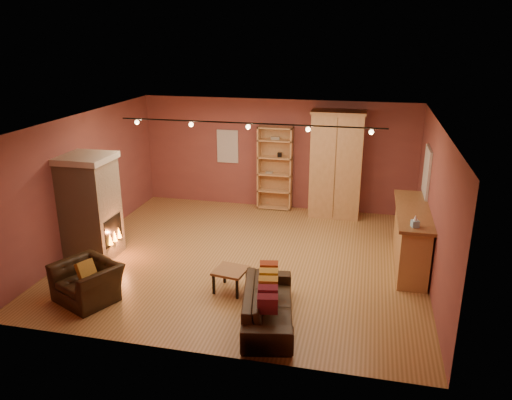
% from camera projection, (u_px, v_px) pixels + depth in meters
% --- Properties ---
extents(floor, '(7.00, 7.00, 0.00)m').
position_uv_depth(floor, '(246.00, 258.00, 10.17)').
color(floor, olive).
rests_on(floor, ground).
extents(ceiling, '(7.00, 7.00, 0.00)m').
position_uv_depth(ceiling, '(245.00, 121.00, 9.28)').
color(ceiling, brown).
rests_on(ceiling, back_wall).
extents(back_wall, '(7.00, 0.02, 2.80)m').
position_uv_depth(back_wall, '(277.00, 154.00, 12.72)').
color(back_wall, brown).
rests_on(back_wall, floor).
extents(left_wall, '(0.02, 6.50, 2.80)m').
position_uv_depth(left_wall, '(85.00, 181.00, 10.47)').
color(left_wall, brown).
rests_on(left_wall, floor).
extents(right_wall, '(0.02, 6.50, 2.80)m').
position_uv_depth(right_wall, '(434.00, 206.00, 8.98)').
color(right_wall, brown).
rests_on(right_wall, floor).
extents(fireplace, '(1.01, 0.98, 2.12)m').
position_uv_depth(fireplace, '(91.00, 207.00, 9.93)').
color(fireplace, tan).
rests_on(fireplace, floor).
extents(back_window, '(0.56, 0.04, 0.86)m').
position_uv_depth(back_window, '(228.00, 146.00, 12.94)').
color(back_window, beige).
rests_on(back_window, back_wall).
extents(bookcase, '(0.88, 0.34, 2.14)m').
position_uv_depth(bookcase, '(275.00, 167.00, 12.72)').
color(bookcase, tan).
rests_on(bookcase, floor).
extents(armoire, '(1.28, 0.73, 2.62)m').
position_uv_depth(armoire, '(336.00, 164.00, 12.12)').
color(armoire, tan).
rests_on(armoire, floor).
extents(bar_counter, '(0.64, 2.43, 1.16)m').
position_uv_depth(bar_counter, '(411.00, 237.00, 9.69)').
color(bar_counter, tan).
rests_on(bar_counter, floor).
extents(tissue_box, '(0.14, 0.14, 0.21)m').
position_uv_depth(tissue_box, '(415.00, 222.00, 8.61)').
color(tissue_box, '#87C1D9').
rests_on(tissue_box, bar_counter).
extents(right_window, '(0.05, 0.90, 1.00)m').
position_uv_depth(right_window, '(427.00, 172.00, 10.20)').
color(right_window, beige).
rests_on(right_window, right_wall).
extents(loveseat, '(0.91, 2.02, 0.79)m').
position_uv_depth(loveseat, '(268.00, 298.00, 7.84)').
color(loveseat, black).
rests_on(loveseat, floor).
extents(armchair, '(1.20, 1.03, 0.89)m').
position_uv_depth(armchair, '(87.00, 276.00, 8.45)').
color(armchair, black).
rests_on(armchair, floor).
extents(coffee_table, '(0.61, 0.61, 0.41)m').
position_uv_depth(coffee_table, '(231.00, 273.00, 8.78)').
color(coffee_table, brown).
rests_on(coffee_table, floor).
extents(track_rail, '(5.20, 0.09, 0.13)m').
position_uv_depth(track_rail, '(248.00, 125.00, 9.50)').
color(track_rail, black).
rests_on(track_rail, ceiling).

